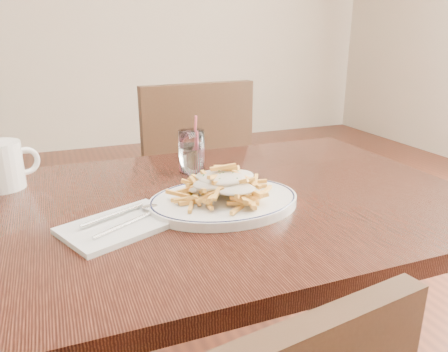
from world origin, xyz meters
name	(u,v)px	position (x,y,z in m)	size (l,w,h in m)	color
table	(213,228)	(0.00, 0.00, 0.67)	(1.20, 0.80, 0.75)	black
chair_far	(190,181)	(0.17, 0.73, 0.53)	(0.46, 0.46, 0.93)	black
fries_plate	(224,201)	(0.00, -0.06, 0.76)	(0.40, 0.37, 0.02)	white
loaded_fries	(224,183)	(0.00, -0.06, 0.81)	(0.25, 0.22, 0.06)	gold
napkin	(121,225)	(-0.22, -0.08, 0.76)	(0.22, 0.14, 0.01)	silver
cutlery	(120,220)	(-0.22, -0.08, 0.76)	(0.19, 0.16, 0.01)	silver
water_glass	(192,154)	(0.02, 0.21, 0.80)	(0.07, 0.07, 0.15)	white
coffee_mug	(2,165)	(-0.45, 0.25, 0.81)	(0.14, 0.10, 0.11)	white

